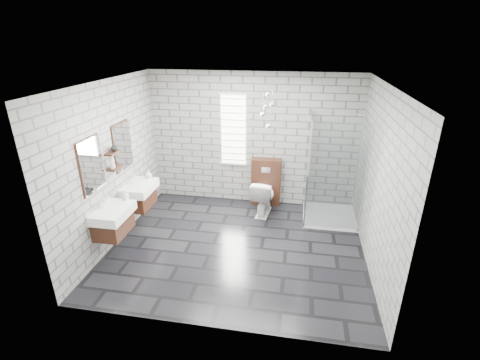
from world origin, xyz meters
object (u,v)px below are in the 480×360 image
(vanity_left, at_px, (110,214))
(toilet, at_px, (264,197))
(cistern_panel, at_px, (266,182))
(vanity_right, at_px, (138,189))
(shower_enclosure, at_px, (326,196))

(vanity_left, height_order, toilet, vanity_left)
(cistern_panel, bearing_deg, toilet, -90.00)
(vanity_left, bearing_deg, cistern_panel, 45.81)
(vanity_left, xyz_separation_m, cistern_panel, (2.21, 2.27, -0.26))
(cistern_panel, relative_size, toilet, 1.39)
(vanity_left, xyz_separation_m, vanity_right, (0.00, 0.96, 0.00))
(vanity_right, distance_m, shower_enclosure, 3.51)
(shower_enclosure, relative_size, toilet, 2.81)
(cistern_panel, relative_size, shower_enclosure, 0.49)
(vanity_right, xyz_separation_m, toilet, (2.21, 0.88, -0.40))
(toilet, bearing_deg, cistern_panel, -83.40)
(vanity_left, distance_m, vanity_right, 0.96)
(shower_enclosure, bearing_deg, vanity_left, -152.78)
(toilet, bearing_deg, vanity_right, 28.36)
(shower_enclosure, bearing_deg, cistern_panel, 156.70)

